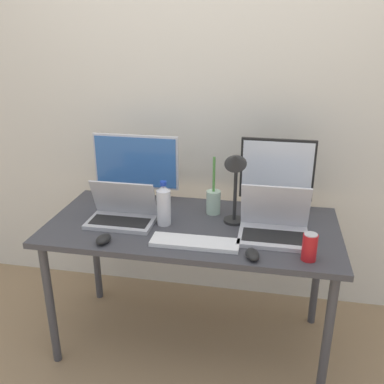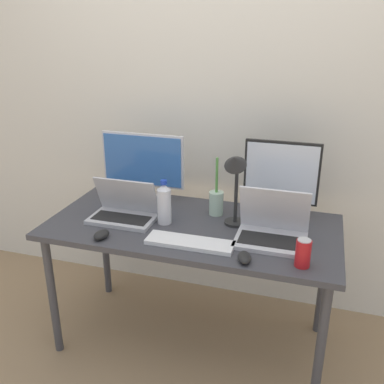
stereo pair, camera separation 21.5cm
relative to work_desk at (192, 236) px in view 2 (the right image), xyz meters
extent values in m
plane|color=#9E7F5B|center=(0.00, 0.00, -0.67)|extent=(16.00, 16.00, 0.00)
cube|color=silver|center=(0.00, 0.59, 0.63)|extent=(7.00, 0.08, 2.60)
cylinder|color=#424247|center=(-0.69, -0.30, -0.32)|extent=(0.04, 0.04, 0.71)
cylinder|color=#424247|center=(0.69, -0.30, -0.32)|extent=(0.04, 0.04, 0.71)
cylinder|color=#424247|center=(-0.69, 0.30, -0.32)|extent=(0.04, 0.04, 0.71)
cylinder|color=#424247|center=(0.69, 0.30, -0.32)|extent=(0.04, 0.04, 0.71)
cube|color=#3D3D42|center=(0.00, 0.00, 0.05)|extent=(1.50, 0.71, 0.03)
cylinder|color=silver|center=(-0.37, 0.25, 0.08)|extent=(0.18, 0.18, 0.01)
cylinder|color=silver|center=(-0.37, 0.25, 0.12)|extent=(0.03, 0.03, 0.08)
cube|color=silver|center=(-0.37, 0.25, 0.31)|extent=(0.49, 0.02, 0.31)
cube|color=#3366B2|center=(-0.37, 0.24, 0.31)|extent=(0.47, 0.01, 0.28)
cylinder|color=black|center=(0.41, 0.24, 0.08)|extent=(0.18, 0.18, 0.01)
cylinder|color=black|center=(0.41, 0.24, 0.12)|extent=(0.03, 0.03, 0.07)
cube|color=black|center=(0.41, 0.24, 0.32)|extent=(0.39, 0.02, 0.33)
cube|color=silver|center=(0.41, 0.22, 0.32)|extent=(0.37, 0.01, 0.31)
cube|color=#B7B7BC|center=(-0.36, -0.06, 0.08)|extent=(0.34, 0.21, 0.02)
cube|color=black|center=(-0.36, -0.08, 0.09)|extent=(0.30, 0.12, 0.00)
cube|color=#B7B7BC|center=(-0.36, 0.00, 0.19)|extent=(0.34, 0.09, 0.20)
cube|color=#3366B2|center=(-0.36, 0.00, 0.18)|extent=(0.31, 0.07, 0.18)
cube|color=silver|center=(0.42, -0.08, 0.08)|extent=(0.33, 0.25, 0.02)
cube|color=black|center=(0.42, -0.10, 0.09)|extent=(0.29, 0.14, 0.00)
cube|color=silver|center=(0.42, 0.00, 0.21)|extent=(0.33, 0.09, 0.24)
cube|color=#232838|center=(0.42, 0.00, 0.20)|extent=(0.30, 0.08, 0.21)
cube|color=white|center=(0.05, -0.21, 0.08)|extent=(0.42, 0.13, 0.02)
ellipsoid|color=black|center=(-0.37, -0.28, 0.09)|extent=(0.07, 0.10, 0.04)
ellipsoid|color=black|center=(0.33, -0.29, 0.09)|extent=(0.08, 0.11, 0.04)
cylinder|color=silver|center=(-0.14, -0.02, 0.16)|extent=(0.07, 0.07, 0.19)
cone|color=silver|center=(-0.14, -0.02, 0.27)|extent=(0.07, 0.07, 0.03)
cylinder|color=#1938B2|center=(-0.14, -0.02, 0.29)|extent=(0.03, 0.03, 0.02)
cylinder|color=red|center=(0.57, -0.25, 0.13)|extent=(0.07, 0.07, 0.12)
cylinder|color=silver|center=(0.57, -0.25, 0.19)|extent=(0.06, 0.06, 0.00)
cylinder|color=#B2D1B7|center=(0.09, 0.16, 0.13)|extent=(0.08, 0.08, 0.13)
cylinder|color=#519342|center=(0.09, 0.16, 0.29)|extent=(0.01, 0.01, 0.19)
cylinder|color=black|center=(0.21, 0.07, 0.08)|extent=(0.11, 0.11, 0.01)
cylinder|color=black|center=(0.21, 0.07, 0.24)|extent=(0.02, 0.02, 0.31)
cone|color=black|center=(0.21, 0.01, 0.43)|extent=(0.11, 0.12, 0.11)
camera|label=1|loc=(0.38, -1.97, 1.03)|focal=40.00mm
camera|label=2|loc=(0.59, -1.91, 1.03)|focal=40.00mm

